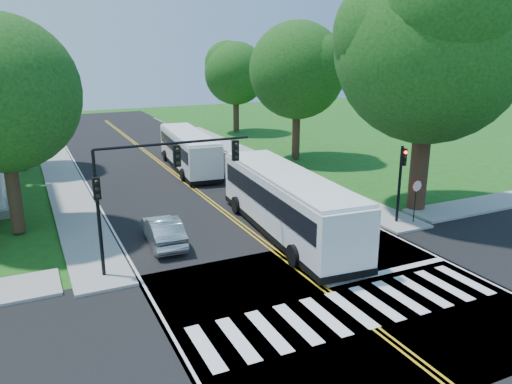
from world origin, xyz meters
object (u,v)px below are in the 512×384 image
signal_nw (151,176)px  dark_sedan (269,173)px  suv (321,199)px  signal_ne (401,174)px  hatchback (163,231)px  bus_lead (287,202)px  bus_follow (189,150)px

signal_nw → dark_sedan: (11.73, 11.85, -3.79)m
dark_sedan → suv: bearing=72.5°
signal_ne → hatchback: signal_ne is taller
signal_ne → bus_lead: (-6.51, 1.36, -1.17)m
bus_follow → dark_sedan: bearing=129.7°
bus_lead → suv: size_ratio=3.10×
signal_ne → bus_lead: bearing=168.2°
hatchback → signal_ne: bearing=171.4°
signal_nw → signal_ne: size_ratio=1.62×
bus_lead → bus_follow: 16.69m
bus_follow → hatchback: 16.63m
hatchback → signal_nw: bearing=71.6°
signal_ne → hatchback: 13.44m
signal_ne → bus_lead: 6.75m
signal_nw → bus_follow: (7.44, 18.06, -2.75)m
bus_follow → signal_ne: bearing=115.2°
hatchback → suv: size_ratio=1.05×
signal_nw → bus_follow: size_ratio=0.59×
bus_lead → hatchback: size_ratio=2.95×
signal_nw → bus_lead: size_ratio=0.54×
bus_follow → hatchback: size_ratio=2.68×
signal_nw → bus_lead: (7.55, 1.37, -2.58)m
suv → hatchback: bearing=8.9°
bus_lead → hatchback: bearing=-7.4°
signal_ne → suv: size_ratio=1.03×
signal_ne → hatchback: bearing=168.2°
signal_nw → bus_follow: signal_nw is taller
signal_nw → suv: size_ratio=1.67×
bus_lead → dark_sedan: bearing=-107.4°
suv → signal_ne: bearing=118.0°
signal_nw → bus_follow: 19.72m
bus_lead → suv: 5.29m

